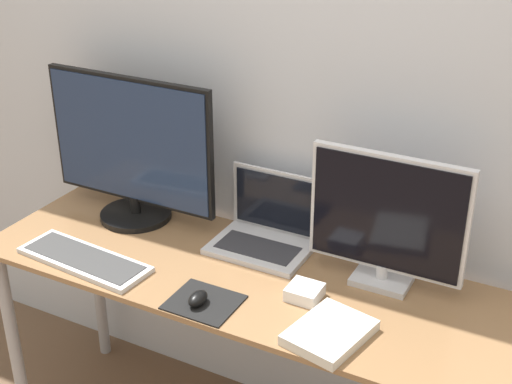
{
  "coord_description": "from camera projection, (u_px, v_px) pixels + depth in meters",
  "views": [
    {
      "loc": [
        0.88,
        -1.33,
        1.92
      ],
      "look_at": [
        -0.01,
        0.36,
        0.99
      ],
      "focal_mm": 50.0,
      "sensor_mm": 36.0,
      "label": 1
    }
  ],
  "objects": [
    {
      "name": "keyboard",
      "position": [
        84.0,
        259.0,
        2.22
      ],
      "size": [
        0.46,
        0.19,
        0.02
      ],
      "color": "silver",
      "rests_on": "desk"
    },
    {
      "name": "mouse",
      "position": [
        198.0,
        298.0,
        2.0
      ],
      "size": [
        0.05,
        0.07,
        0.04
      ],
      "color": "black",
      "rests_on": "mousepad"
    },
    {
      "name": "monitor_left",
      "position": [
        131.0,
        151.0,
        2.38
      ],
      "size": [
        0.63,
        0.25,
        0.51
      ],
      "color": "black",
      "rests_on": "desk"
    },
    {
      "name": "mousepad",
      "position": [
        204.0,
        302.0,
        2.02
      ],
      "size": [
        0.2,
        0.17,
        0.0
      ],
      "color": "black",
      "rests_on": "desk"
    },
    {
      "name": "laptop",
      "position": [
        267.0,
        228.0,
        2.3
      ],
      "size": [
        0.31,
        0.23,
        0.23
      ],
      "color": "silver",
      "rests_on": "desk"
    },
    {
      "name": "book",
      "position": [
        330.0,
        333.0,
        1.88
      ],
      "size": [
        0.21,
        0.26,
        0.03
      ],
      "color": "silver",
      "rests_on": "desk"
    },
    {
      "name": "wall_back",
      "position": [
        298.0,
        86.0,
        2.22
      ],
      "size": [
        7.0,
        0.05,
        2.5
      ],
      "color": "silver",
      "rests_on": "ground_plane"
    },
    {
      "name": "power_brick",
      "position": [
        305.0,
        292.0,
        2.04
      ],
      "size": [
        0.09,
        0.09,
        0.04
      ],
      "color": "white",
      "rests_on": "desk"
    },
    {
      "name": "monitor_right",
      "position": [
        387.0,
        220.0,
        2.03
      ],
      "size": [
        0.46,
        0.12,
        0.41
      ],
      "color": "silver",
      "rests_on": "desk"
    },
    {
      "name": "desk",
      "position": [
        246.0,
        301.0,
        2.21
      ],
      "size": [
        1.71,
        0.56,
        0.75
      ],
      "color": "olive",
      "rests_on": "ground_plane"
    }
  ]
}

